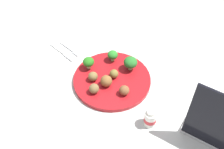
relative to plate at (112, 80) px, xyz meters
name	(u,v)px	position (x,y,z in m)	size (l,w,h in m)	color
ground_plane	(112,81)	(0.00, 0.00, -0.01)	(4.00, 4.00, 0.00)	#B2B2AD
plate	(112,80)	(0.00, 0.00, 0.00)	(0.28, 0.28, 0.02)	maroon
broccoli_floret_front_right	(130,63)	(0.02, 0.08, 0.04)	(0.05, 0.05, 0.05)	#ACB86C
broccoli_floret_mid_left	(113,55)	(-0.06, 0.07, 0.03)	(0.04, 0.04, 0.04)	#91C476
broccoli_floret_front_left	(88,62)	(-0.10, -0.02, 0.04)	(0.04, 0.04, 0.05)	#A8C675
meatball_center	(124,90)	(0.08, -0.02, 0.03)	(0.03, 0.03, 0.03)	brown
meatball_back_left	(106,81)	(0.01, -0.04, 0.03)	(0.04, 0.04, 0.04)	brown
meatball_far_rim	(93,76)	(-0.04, -0.05, 0.03)	(0.03, 0.03, 0.03)	brown
meatball_mid_right	(114,74)	(0.00, 0.01, 0.02)	(0.03, 0.03, 0.03)	brown
meatball_mid_left	(93,88)	(0.00, -0.09, 0.03)	(0.04, 0.04, 0.04)	brown
napkin	(66,51)	(-0.25, -0.01, -0.01)	(0.17, 0.12, 0.01)	white
fork	(71,49)	(-0.24, 0.01, 0.00)	(0.12, 0.02, 0.01)	silver
knife	(64,53)	(-0.24, -0.03, 0.00)	(0.15, 0.02, 0.01)	white
yogurt_bottle	(150,118)	(0.21, -0.05, 0.02)	(0.04, 0.04, 0.07)	white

